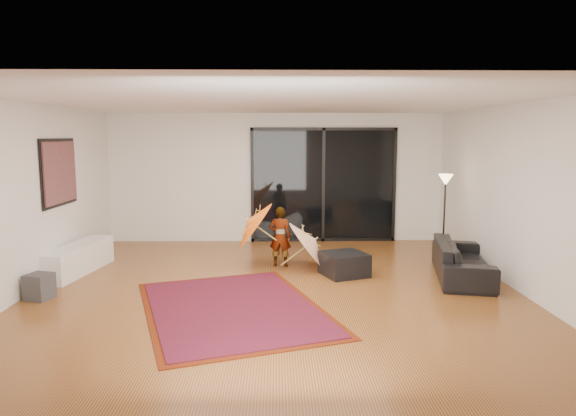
{
  "coord_description": "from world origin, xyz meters",
  "views": [
    {
      "loc": [
        0.03,
        -7.29,
        2.23
      ],
      "look_at": [
        0.2,
        0.72,
        1.1
      ],
      "focal_mm": 32.0,
      "sensor_mm": 36.0,
      "label": 1
    }
  ],
  "objects_px": {
    "sofa": "(462,260)",
    "child": "(280,237)",
    "ottoman": "(344,264)",
    "media_console": "(78,259)"
  },
  "relations": [
    {
      "from": "sofa",
      "to": "child",
      "type": "xyz_separation_m",
      "value": [
        -2.88,
        0.78,
        0.23
      ]
    },
    {
      "from": "ottoman",
      "to": "child",
      "type": "height_order",
      "value": "child"
    },
    {
      "from": "sofa",
      "to": "ottoman",
      "type": "distance_m",
      "value": 1.86
    },
    {
      "from": "ottoman",
      "to": "child",
      "type": "relative_size",
      "value": 0.62
    },
    {
      "from": "media_console",
      "to": "ottoman",
      "type": "relative_size",
      "value": 2.6
    },
    {
      "from": "media_console",
      "to": "sofa",
      "type": "distance_m",
      "value": 6.22
    },
    {
      "from": "media_console",
      "to": "ottoman",
      "type": "distance_m",
      "value": 4.36
    },
    {
      "from": "ottoman",
      "to": "media_console",
      "type": "bearing_deg",
      "value": 176.56
    },
    {
      "from": "sofa",
      "to": "ottoman",
      "type": "height_order",
      "value": "sofa"
    },
    {
      "from": "sofa",
      "to": "media_console",
      "type": "bearing_deg",
      "value": 98.45
    }
  ]
}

